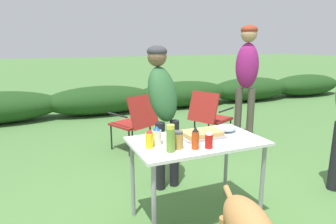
{
  "coord_description": "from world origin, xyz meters",
  "views": [
    {
      "loc": [
        -1.16,
        -2.1,
        1.54
      ],
      "look_at": [
        -0.07,
        0.45,
        0.89
      ],
      "focal_mm": 32.0,
      "sensor_mm": 36.0,
      "label": 1
    }
  ],
  "objects_px": {
    "food_tray": "(202,134)",
    "camp_chair_near_hedge": "(135,120)",
    "hot_sauce_bottle": "(195,138)",
    "folding_table": "(197,148)",
    "mixing_bowl": "(226,128)",
    "plate_stack": "(162,138)",
    "relish_jar": "(171,139)",
    "standing_person_in_navy_coat": "(162,99)",
    "camp_chair_green_behind_table": "(209,115)",
    "ketchup_bottle": "(209,140)",
    "mayo_bottle": "(157,136)",
    "mustard_bottle": "(149,139)",
    "paper_cup_stack": "(176,138)",
    "spice_jar": "(178,140)",
    "standing_person_in_olive_jacket": "(247,69)"
  },
  "relations": [
    {
      "from": "food_tray",
      "to": "camp_chair_near_hedge",
      "type": "height_order",
      "value": "camp_chair_near_hedge"
    },
    {
      "from": "food_tray",
      "to": "hot_sauce_bottle",
      "type": "relative_size",
      "value": 2.11
    },
    {
      "from": "folding_table",
      "to": "mixing_bowl",
      "type": "bearing_deg",
      "value": 17.49
    },
    {
      "from": "plate_stack",
      "to": "relish_jar",
      "type": "relative_size",
      "value": 1.07
    },
    {
      "from": "mixing_bowl",
      "to": "standing_person_in_navy_coat",
      "type": "height_order",
      "value": "standing_person_in_navy_coat"
    },
    {
      "from": "folding_table",
      "to": "food_tray",
      "type": "xyz_separation_m",
      "value": [
        0.07,
        0.05,
        0.1
      ]
    },
    {
      "from": "mixing_bowl",
      "to": "camp_chair_green_behind_table",
      "type": "xyz_separation_m",
      "value": [
        0.77,
        1.58,
        -0.3
      ]
    },
    {
      "from": "ketchup_bottle",
      "to": "mayo_bottle",
      "type": "relative_size",
      "value": 0.9
    },
    {
      "from": "mixing_bowl",
      "to": "mustard_bottle",
      "type": "xyz_separation_m",
      "value": [
        -0.8,
        -0.14,
        0.04
      ]
    },
    {
      "from": "plate_stack",
      "to": "ketchup_bottle",
      "type": "xyz_separation_m",
      "value": [
        0.25,
        -0.35,
        0.05
      ]
    },
    {
      "from": "relish_jar",
      "to": "folding_table",
      "type": "bearing_deg",
      "value": 28.06
    },
    {
      "from": "paper_cup_stack",
      "to": "folding_table",
      "type": "bearing_deg",
      "value": 10.85
    },
    {
      "from": "standing_person_in_navy_coat",
      "to": "camp_chair_green_behind_table",
      "type": "distance_m",
      "value": 1.55
    },
    {
      "from": "folding_table",
      "to": "spice_jar",
      "type": "distance_m",
      "value": 0.3
    },
    {
      "from": "food_tray",
      "to": "mixing_bowl",
      "type": "distance_m",
      "value": 0.3
    },
    {
      "from": "mustard_bottle",
      "to": "standing_person_in_olive_jacket",
      "type": "bearing_deg",
      "value": 37.19
    },
    {
      "from": "paper_cup_stack",
      "to": "standing_person_in_navy_coat",
      "type": "relative_size",
      "value": 0.07
    },
    {
      "from": "paper_cup_stack",
      "to": "spice_jar",
      "type": "distance_m",
      "value": 0.09
    },
    {
      "from": "ketchup_bottle",
      "to": "camp_chair_near_hedge",
      "type": "height_order",
      "value": "ketchup_bottle"
    },
    {
      "from": "spice_jar",
      "to": "camp_chair_near_hedge",
      "type": "distance_m",
      "value": 2.02
    },
    {
      "from": "relish_jar",
      "to": "standing_person_in_navy_coat",
      "type": "bearing_deg",
      "value": 71.57
    },
    {
      "from": "camp_chair_near_hedge",
      "to": "spice_jar",
      "type": "bearing_deg",
      "value": -121.79
    },
    {
      "from": "folding_table",
      "to": "camp_chair_green_behind_table",
      "type": "height_order",
      "value": "camp_chair_green_behind_table"
    },
    {
      "from": "plate_stack",
      "to": "mixing_bowl",
      "type": "bearing_deg",
      "value": -1.79
    },
    {
      "from": "paper_cup_stack",
      "to": "spice_jar",
      "type": "bearing_deg",
      "value": -104.66
    },
    {
      "from": "plate_stack",
      "to": "mayo_bottle",
      "type": "bearing_deg",
      "value": -128.64
    },
    {
      "from": "standing_person_in_navy_coat",
      "to": "camp_chair_green_behind_table",
      "type": "height_order",
      "value": "standing_person_in_navy_coat"
    },
    {
      "from": "camp_chair_green_behind_table",
      "to": "standing_person_in_olive_jacket",
      "type": "bearing_deg",
      "value": 54.32
    },
    {
      "from": "paper_cup_stack",
      "to": "camp_chair_green_behind_table",
      "type": "xyz_separation_m",
      "value": [
        1.34,
        1.73,
        -0.33
      ]
    },
    {
      "from": "food_tray",
      "to": "paper_cup_stack",
      "type": "xyz_separation_m",
      "value": [
        -0.28,
        -0.09,
        0.03
      ]
    },
    {
      "from": "standing_person_in_navy_coat",
      "to": "standing_person_in_olive_jacket",
      "type": "bearing_deg",
      "value": 19.96
    },
    {
      "from": "folding_table",
      "to": "paper_cup_stack",
      "type": "height_order",
      "value": "paper_cup_stack"
    },
    {
      "from": "mayo_bottle",
      "to": "camp_chair_green_behind_table",
      "type": "distance_m",
      "value": 2.27
    },
    {
      "from": "paper_cup_stack",
      "to": "ketchup_bottle",
      "type": "xyz_separation_m",
      "value": [
        0.2,
        -0.17,
        0.01
      ]
    },
    {
      "from": "plate_stack",
      "to": "camp_chair_green_behind_table",
      "type": "xyz_separation_m",
      "value": [
        1.39,
        1.56,
        -0.28
      ]
    },
    {
      "from": "spice_jar",
      "to": "relish_jar",
      "type": "height_order",
      "value": "relish_jar"
    },
    {
      "from": "spice_jar",
      "to": "hot_sauce_bottle",
      "type": "bearing_deg",
      "value": -28.49
    },
    {
      "from": "folding_table",
      "to": "paper_cup_stack",
      "type": "distance_m",
      "value": 0.25
    },
    {
      "from": "spice_jar",
      "to": "relish_jar",
      "type": "bearing_deg",
      "value": -151.93
    },
    {
      "from": "spice_jar",
      "to": "paper_cup_stack",
      "type": "bearing_deg",
      "value": 75.34
    },
    {
      "from": "food_tray",
      "to": "mayo_bottle",
      "type": "xyz_separation_m",
      "value": [
        -0.43,
        -0.03,
        0.05
      ]
    },
    {
      "from": "spice_jar",
      "to": "camp_chair_green_behind_table",
      "type": "bearing_deg",
      "value": 53.04
    },
    {
      "from": "spice_jar",
      "to": "standing_person_in_olive_jacket",
      "type": "bearing_deg",
      "value": 41.58
    },
    {
      "from": "food_tray",
      "to": "paper_cup_stack",
      "type": "distance_m",
      "value": 0.3
    },
    {
      "from": "folding_table",
      "to": "plate_stack",
      "type": "distance_m",
      "value": 0.3
    },
    {
      "from": "plate_stack",
      "to": "mustard_bottle",
      "type": "distance_m",
      "value": 0.24
    },
    {
      "from": "relish_jar",
      "to": "hot_sauce_bottle",
      "type": "bearing_deg",
      "value": -5.45
    },
    {
      "from": "relish_jar",
      "to": "standing_person_in_olive_jacket",
      "type": "bearing_deg",
      "value": 41.12
    },
    {
      "from": "food_tray",
      "to": "camp_chair_near_hedge",
      "type": "distance_m",
      "value": 1.83
    },
    {
      "from": "mixing_bowl",
      "to": "relish_jar",
      "type": "height_order",
      "value": "relish_jar"
    }
  ]
}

